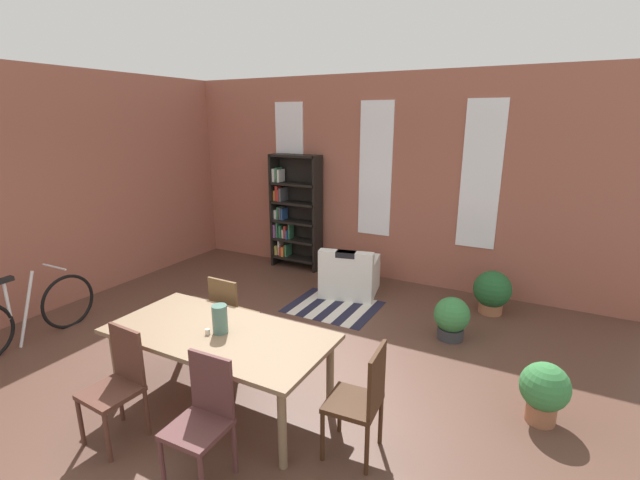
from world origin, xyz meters
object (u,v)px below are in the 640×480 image
(dining_table, at_px, (219,339))
(potted_plant_corner, at_px, (544,390))
(dining_chair_near_left, at_px, (118,381))
(potted_plant_by_shelf, at_px, (452,317))
(bookshelf_tall, at_px, (293,213))
(vase_on_table, at_px, (220,319))
(potted_plant_window, at_px, (492,291))
(bicycle_second, at_px, (27,315))
(armchair_white, at_px, (350,276))
(dining_chair_far_left, at_px, (231,314))
(dining_chair_head_right, at_px, (362,398))
(dining_chair_near_right, at_px, (203,416))

(dining_table, xyz_separation_m, potted_plant_corner, (2.65, 1.12, -0.35))
(dining_chair_near_left, distance_m, potted_plant_by_shelf, 3.67)
(dining_table, bearing_deg, bookshelf_tall, 111.70)
(vase_on_table, distance_m, potted_plant_window, 3.86)
(bookshelf_tall, relative_size, potted_plant_corner, 3.58)
(potted_plant_by_shelf, bearing_deg, bicycle_second, -150.84)
(dining_chair_near_left, height_order, potted_plant_window, dining_chair_near_left)
(armchair_white, bearing_deg, dining_chair_far_left, -99.87)
(potted_plant_corner, bearing_deg, potted_plant_window, 107.92)
(dining_chair_head_right, height_order, bicycle_second, dining_chair_head_right)
(potted_plant_by_shelf, bearing_deg, potted_plant_corner, -48.60)
(bicycle_second, relative_size, potted_plant_window, 2.85)
(dining_chair_far_left, height_order, dining_chair_near_left, same)
(dining_chair_head_right, relative_size, bookshelf_tall, 0.47)
(vase_on_table, relative_size, bicycle_second, 0.15)
(armchair_white, relative_size, potted_plant_by_shelf, 1.80)
(dining_chair_near_right, bearing_deg, bicycle_second, 170.25)
(dining_chair_head_right, distance_m, bicycle_second, 4.20)
(bookshelf_tall, height_order, potted_plant_by_shelf, bookshelf_tall)
(dining_table, height_order, dining_chair_far_left, dining_chair_far_left)
(armchair_white, relative_size, potted_plant_window, 1.58)
(bicycle_second, bearing_deg, armchair_white, 49.48)
(dining_chair_near_right, bearing_deg, potted_plant_corner, 40.08)
(dining_table, distance_m, vase_on_table, 0.21)
(vase_on_table, bearing_deg, armchair_white, 91.68)
(dining_chair_near_left, distance_m, bookshelf_tall, 4.60)
(dining_table, distance_m, dining_chair_head_right, 1.41)
(vase_on_table, xyz_separation_m, potted_plant_corner, (2.63, 1.12, -0.56))
(dining_chair_near_right, height_order, potted_plant_by_shelf, dining_chair_near_right)
(dining_chair_far_left, relative_size, potted_plant_window, 1.59)
(bicycle_second, bearing_deg, dining_chair_far_left, 20.97)
(potted_plant_window, bearing_deg, armchair_white, -172.26)
(armchair_white, xyz_separation_m, potted_plant_corner, (2.72, -1.91, 0.04))
(bicycle_second, height_order, potted_plant_corner, bicycle_second)
(vase_on_table, relative_size, potted_plant_corner, 0.47)
(vase_on_table, relative_size, bookshelf_tall, 0.13)
(dining_chair_far_left, xyz_separation_m, dining_chair_head_right, (1.86, -0.72, 0.00))
(dining_chair_far_left, bearing_deg, potted_plant_corner, 7.20)
(dining_chair_far_left, bearing_deg, dining_chair_near_right, -57.53)
(dining_chair_head_right, relative_size, potted_plant_by_shelf, 1.80)
(dining_chair_head_right, distance_m, potted_plant_by_shelf, 2.31)
(bicycle_second, height_order, potted_plant_by_shelf, bicycle_second)
(vase_on_table, xyz_separation_m, armchair_white, (-0.09, 3.03, -0.59))
(vase_on_table, bearing_deg, potted_plant_corner, 23.08)
(dining_chair_far_left, bearing_deg, vase_on_table, -56.01)
(dining_chair_far_left, height_order, bicycle_second, dining_chair_far_left)
(dining_chair_near_right, height_order, armchair_white, dining_chair_near_right)
(dining_chair_far_left, relative_size, armchair_white, 1.00)
(dining_chair_near_left, bearing_deg, dining_chair_head_right, 21.48)
(bookshelf_tall, distance_m, potted_plant_window, 3.52)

